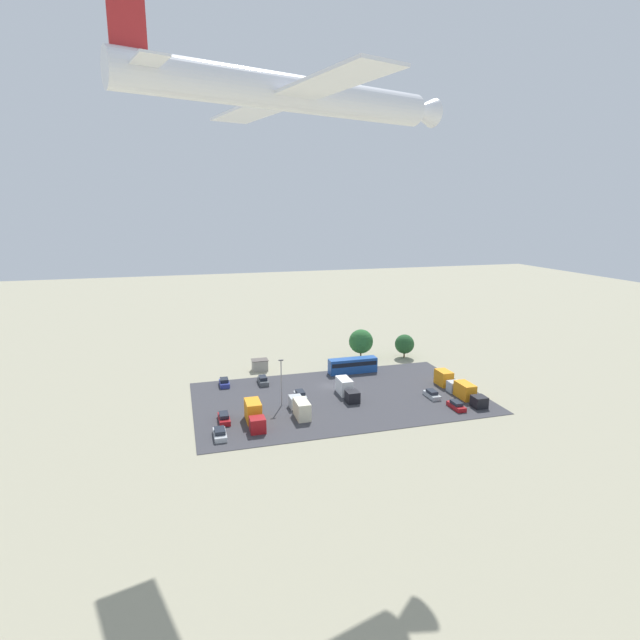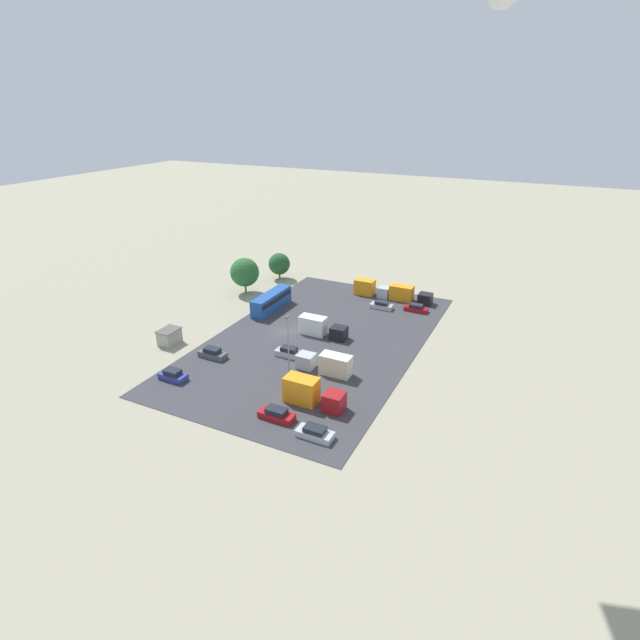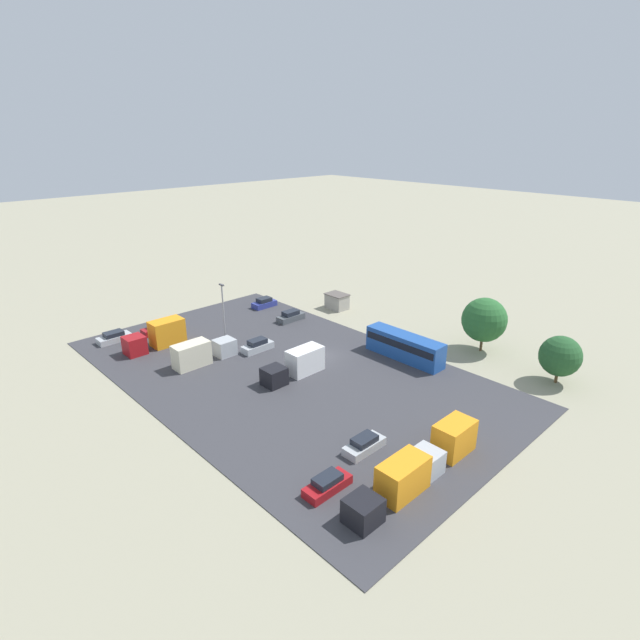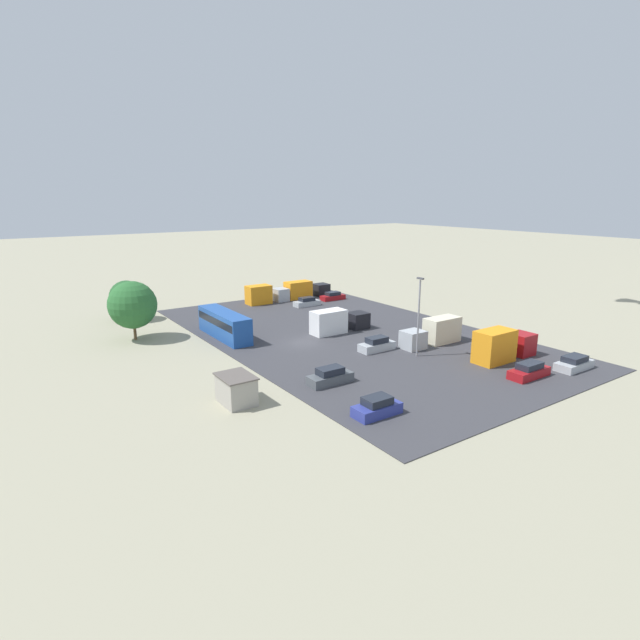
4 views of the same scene
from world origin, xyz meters
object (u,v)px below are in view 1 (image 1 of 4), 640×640
(parked_truck_1, at_px, (346,389))
(parked_car_2, at_px, (432,394))
(parked_truck_0, at_px, (469,394))
(parked_car_0, at_px, (300,395))
(parked_car_5, at_px, (220,434))
(parked_car_6, at_px, (263,381))
(parked_car_1, at_px, (224,383))
(bus, at_px, (353,365))
(parked_car_3, at_px, (456,406))
(parked_truck_2, at_px, (254,415))
(parked_car_4, at_px, (224,418))
(shed_building, at_px, (260,365))
(parked_truck_3, at_px, (300,407))
(airplane, at_px, (298,94))
(parked_truck_4, at_px, (447,380))

(parked_truck_1, bearing_deg, parked_car_2, 160.97)
(parked_truck_0, bearing_deg, parked_car_0, -17.65)
(parked_car_5, bearing_deg, parked_car_6, -115.22)
(parked_car_1, xyz_separation_m, parked_car_5, (3.07, 24.62, -0.07))
(bus, distance_m, parked_car_3, 27.91)
(parked_car_1, relative_size, parked_car_2, 0.95)
(parked_car_2, xyz_separation_m, parked_truck_2, (35.71, 2.68, 1.04))
(parked_car_5, bearing_deg, parked_car_4, -101.56)
(parked_car_0, distance_m, parked_car_1, 17.96)
(bus, bearing_deg, parked_car_6, -85.17)
(shed_building, relative_size, bus, 0.33)
(parked_car_2, relative_size, parked_car_6, 0.96)
(parked_car_2, bearing_deg, parked_car_1, -25.06)
(parked_truck_0, height_order, parked_truck_1, parked_truck_1)
(parked_car_5, bearing_deg, parked_truck_3, -160.15)
(parked_truck_3, bearing_deg, parked_truck_2, -169.46)
(shed_building, distance_m, parked_truck_1, 25.34)
(parked_truck_0, distance_m, airplane, 64.61)
(parked_car_5, bearing_deg, shed_building, -110.00)
(bus, bearing_deg, parked_truck_0, 35.31)
(parked_car_1, xyz_separation_m, parked_car_3, (-40.49, 24.62, -0.08))
(parked_truck_1, bearing_deg, parked_car_1, -28.95)
(parked_car_1, bearing_deg, parked_car_3, 148.69)
(parked_car_6, bearing_deg, parked_car_0, 117.43)
(parked_car_6, distance_m, parked_truck_4, 38.83)
(shed_building, relative_size, parked_car_5, 0.81)
(parked_truck_0, bearing_deg, parked_car_4, -3.84)
(shed_building, xyz_separation_m, parked_car_5, (12.06, 33.14, -0.62))
(parked_car_1, distance_m, parked_car_2, 42.93)
(parked_car_1, distance_m, parked_truck_2, 21.13)
(shed_building, xyz_separation_m, parked_car_6, (0.92, 9.49, -0.54))
(parked_truck_0, bearing_deg, parked_car_3, 33.48)
(bus, relative_size, airplane, 0.27)
(parked_car_3, bearing_deg, parked_car_2, 103.93)
(parked_truck_0, height_order, parked_truck_4, parked_truck_4)
(parked_car_5, bearing_deg, parked_car_3, 179.99)
(parked_truck_3, height_order, parked_truck_4, parked_truck_3)
(bus, distance_m, parked_car_0, 19.87)
(parked_car_2, distance_m, airplane, 63.00)
(parked_car_0, distance_m, parked_car_5, 21.12)
(parked_car_3, height_order, parked_truck_1, parked_truck_1)
(parked_truck_2, relative_size, parked_truck_3, 0.98)
(bus, bearing_deg, parked_car_3, 24.22)
(parked_car_5, xyz_separation_m, parked_truck_4, (-47.87, -11.07, 0.83))
(parked_truck_3, bearing_deg, shed_building, 95.66)
(shed_building, relative_size, parked_car_2, 0.85)
(shed_building, height_order, parked_car_2, shed_building)
(parked_car_4, distance_m, airplane, 54.46)
(parked_truck_4, distance_m, airplane, 67.42)
(parked_truck_0, xyz_separation_m, parked_truck_1, (22.07, -9.00, 0.04))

